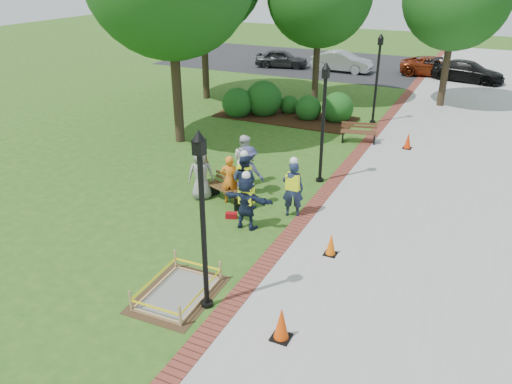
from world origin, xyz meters
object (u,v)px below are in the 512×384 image
at_px(bench_near, 227,194).
at_px(wet_concrete_pad, 178,287).
at_px(cone_front, 281,324).
at_px(hivis_worker_c, 244,179).
at_px(hivis_worker_a, 246,200).
at_px(hivis_worker_b, 293,187).
at_px(lamp_near, 202,210).

bearing_deg(bench_near, wet_concrete_pad, -74.47).
bearing_deg(cone_front, hivis_worker_c, 123.71).
distance_m(wet_concrete_pad, hivis_worker_a, 3.74).
distance_m(wet_concrete_pad, hivis_worker_b, 5.15).
distance_m(hivis_worker_a, hivis_worker_b, 1.63).
relative_size(wet_concrete_pad, hivis_worker_b, 1.21).
bearing_deg(hivis_worker_b, lamp_near, -91.04).
relative_size(bench_near, cone_front, 2.07).
relative_size(bench_near, hivis_worker_a, 0.91).
distance_m(lamp_near, hivis_worker_c, 5.47).
bearing_deg(hivis_worker_b, wet_concrete_pad, -100.43).
height_order(lamp_near, hivis_worker_a, lamp_near).
xyz_separation_m(wet_concrete_pad, hivis_worker_c, (-0.73, 4.97, 0.72)).
relative_size(lamp_near, hivis_worker_c, 2.22).
relative_size(wet_concrete_pad, hivis_worker_c, 1.23).
relative_size(cone_front, lamp_near, 0.19).
bearing_deg(hivis_worker_a, wet_concrete_pad, -89.91).
bearing_deg(hivis_worker_a, hivis_worker_b, 55.17).
distance_m(bench_near, cone_front, 6.78).
bearing_deg(hivis_worker_c, wet_concrete_pad, -81.69).
xyz_separation_m(cone_front, hivis_worker_a, (-2.83, 4.03, 0.52)).
xyz_separation_m(bench_near, cone_front, (4.20, -5.32, 0.11)).
height_order(bench_near, hivis_worker_c, hivis_worker_c).
distance_m(cone_front, lamp_near, 2.90).
bearing_deg(hivis_worker_b, hivis_worker_a, -124.83).
distance_m(bench_near, hivis_worker_b, 2.41).
bearing_deg(wet_concrete_pad, cone_front, -7.04).
distance_m(bench_near, hivis_worker_a, 1.99).
bearing_deg(cone_front, bench_near, 128.31).
xyz_separation_m(hivis_worker_b, hivis_worker_c, (-1.65, -0.05, -0.02)).
xyz_separation_m(wet_concrete_pad, hivis_worker_a, (-0.01, 3.68, 0.68)).
relative_size(bench_near, lamp_near, 0.39).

